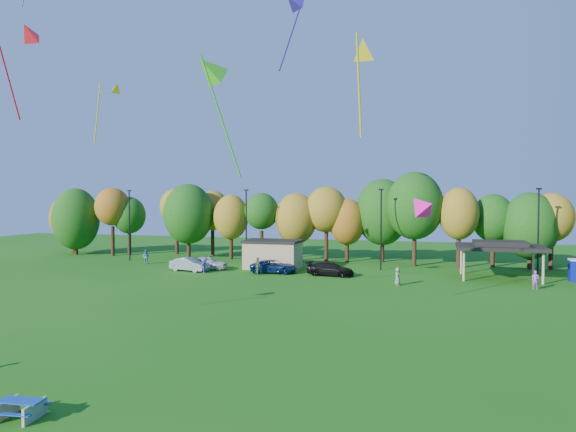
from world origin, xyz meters
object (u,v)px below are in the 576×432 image
(picnic_table, at_px, (21,408))
(car_c, at_px, (274,267))
(car_a, at_px, (208,263))
(car_d, at_px, (330,269))
(car_b, at_px, (189,264))

(picnic_table, xyz_separation_m, car_c, (-2.09, 37.17, 0.29))
(picnic_table, height_order, car_a, car_a)
(car_c, relative_size, car_d, 1.01)
(car_c, bearing_deg, picnic_table, 178.34)
(car_a, bearing_deg, car_d, -100.92)
(picnic_table, bearing_deg, car_d, 77.94)
(car_a, height_order, car_c, car_a)
(car_c, bearing_deg, car_a, 81.06)
(picnic_table, relative_size, car_a, 0.39)
(picnic_table, bearing_deg, car_a, 99.16)
(picnic_table, distance_m, car_b, 37.75)
(car_a, relative_size, car_c, 0.88)
(car_a, bearing_deg, car_b, 133.57)
(picnic_table, height_order, car_b, car_b)
(picnic_table, relative_size, car_c, 0.34)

